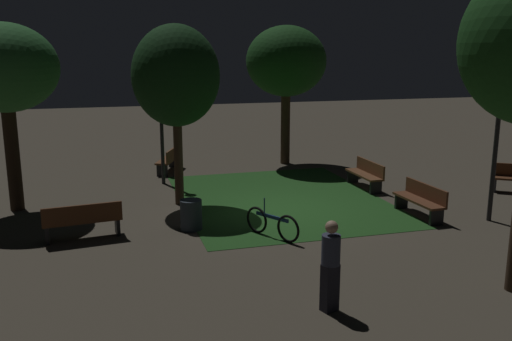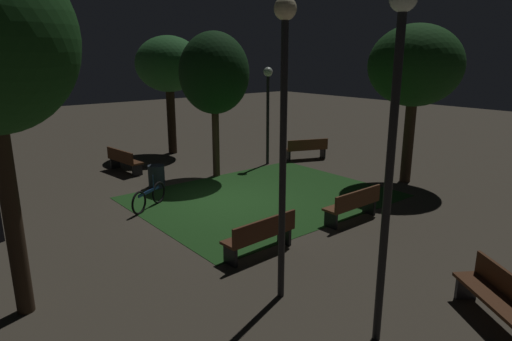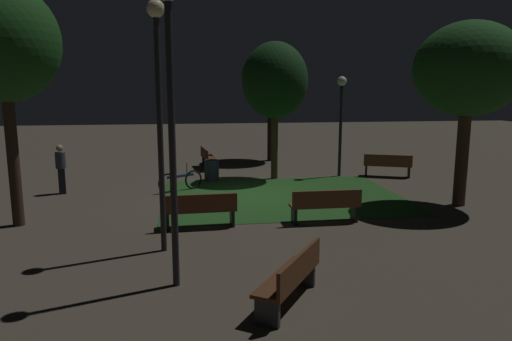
# 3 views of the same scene
# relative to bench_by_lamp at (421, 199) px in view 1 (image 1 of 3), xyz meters

# --- Properties ---
(ground_plane) EXTENTS (60.00, 60.00, 0.00)m
(ground_plane) POSITION_rel_bench_by_lamp_xyz_m (1.59, 3.40, -0.48)
(ground_plane) COLOR #4C4438
(grass_lawn) EXTENTS (7.48, 5.84, 0.01)m
(grass_lawn) POSITION_rel_bench_by_lamp_xyz_m (2.67, 3.07, -0.48)
(grass_lawn) COLOR #23511E
(grass_lawn) RESTS_ON ground
(bench_by_lamp) EXTENTS (1.82, 0.56, 0.88)m
(bench_by_lamp) POSITION_rel_bench_by_lamp_xyz_m (0.00, 0.00, 0.00)
(bench_by_lamp) COLOR brown
(bench_by_lamp) RESTS_ON ground
(bench_lawn_edge) EXTENTS (1.80, 0.49, 0.88)m
(bench_lawn_edge) POSITION_rel_bench_by_lamp_xyz_m (3.18, -0.00, 0.00)
(bench_lawn_edge) COLOR brown
(bench_lawn_edge) RESTS_ON ground
(bench_front_left) EXTENTS (0.68, 1.84, 0.88)m
(bench_front_left) POSITION_rel_bench_by_lamp_xyz_m (0.53, 8.65, 0.00)
(bench_front_left) COLOR #512D19
(bench_front_left) RESTS_ON ground
(bench_path_side) EXTENTS (1.85, 1.12, 0.88)m
(bench_path_side) POSITION_rel_bench_by_lamp_xyz_m (7.34, 5.78, 0.00)
(bench_path_side) COLOR brown
(bench_path_side) RESTS_ON ground
(tree_back_left) EXTENTS (2.43, 2.43, 5.08)m
(tree_back_left) POSITION_rel_bench_by_lamp_xyz_m (2.95, 6.05, 3.17)
(tree_back_left) COLOR #423021
(tree_back_left) RESTS_ON ground
(tree_near_wall) EXTENTS (3.04, 3.04, 5.27)m
(tree_near_wall) POSITION_rel_bench_by_lamp_xyz_m (7.61, 1.25, 3.42)
(tree_near_wall) COLOR #423021
(tree_near_wall) RESTS_ON ground
(tree_lawn_side) EXTENTS (2.83, 2.83, 5.10)m
(tree_lawn_side) POSITION_rel_bench_by_lamp_xyz_m (3.60, 10.49, 3.38)
(tree_lawn_side) COLOR #2D2116
(tree_lawn_side) RESTS_ON ground
(lamp_post_path_center) EXTENTS (0.36, 0.36, 3.83)m
(lamp_post_path_center) POSITION_rel_bench_by_lamp_xyz_m (5.56, 6.22, 2.18)
(lamp_post_path_center) COLOR black
(lamp_post_path_center) RESTS_ON ground
(lamp_post_near_wall) EXTENTS (0.36, 0.36, 5.14)m
(lamp_post_near_wall) POSITION_rel_bench_by_lamp_xyz_m (-0.81, -1.53, 2.95)
(lamp_post_near_wall) COLOR black
(lamp_post_near_wall) RESTS_ON ground
(trash_bin) EXTENTS (0.54, 0.54, 0.76)m
(trash_bin) POSITION_rel_bench_by_lamp_xyz_m (0.58, 6.09, -0.10)
(trash_bin) COLOR #2D3842
(trash_bin) RESTS_ON ground
(bicycle) EXTENTS (1.46, 0.90, 0.93)m
(bicycle) POSITION_rel_bench_by_lamp_xyz_m (-0.54, 4.34, -0.14)
(bicycle) COLOR black
(bicycle) RESTS_ON ground
(pedestrian) EXTENTS (0.32, 0.33, 1.61)m
(pedestrian) POSITION_rel_bench_by_lamp_xyz_m (-4.37, 4.50, 0.37)
(pedestrian) COLOR black
(pedestrian) RESTS_ON ground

